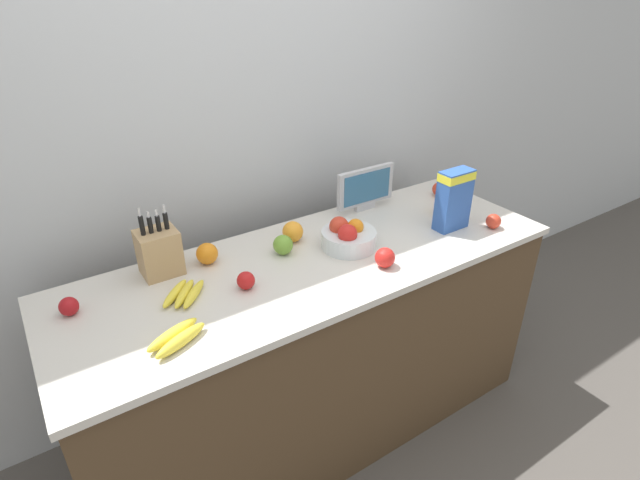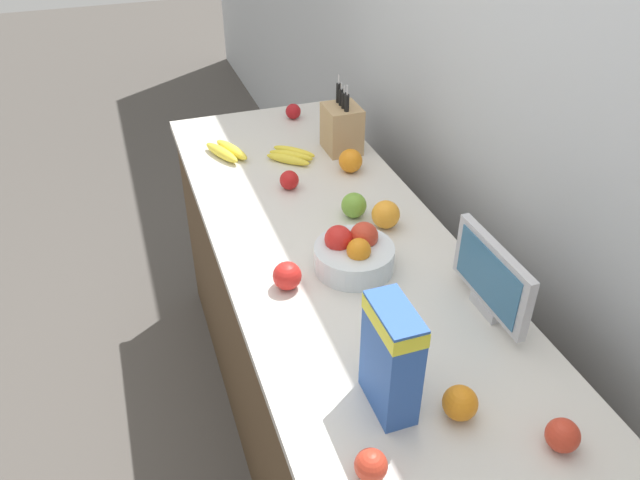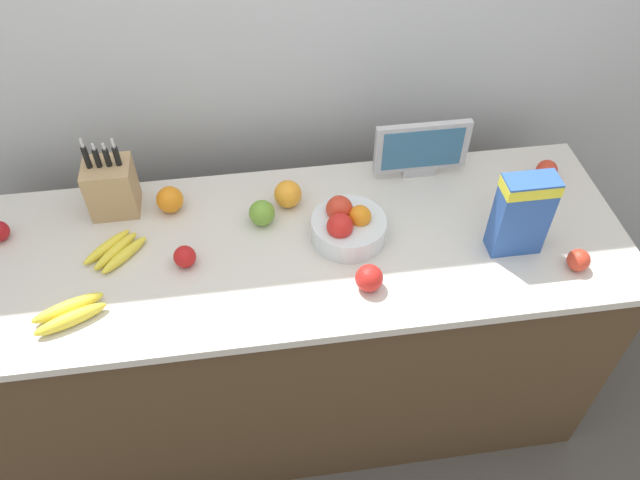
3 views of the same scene
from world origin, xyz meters
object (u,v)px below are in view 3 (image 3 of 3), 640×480
Objects in this scene: cereal_box at (523,211)px; apple_leftmost at (369,278)px; banana_bunch_right at (69,313)px; apple_rightmost at (185,257)px; small_monitor at (422,149)px; apple_near_bananas at (547,170)px; orange_mid_left at (524,206)px; apple_front at (262,213)px; fruit_bowl at (347,226)px; banana_bunch_left at (116,251)px; knife_block at (111,187)px; orange_front_right at (170,200)px; apple_by_knife_block at (579,260)px; orange_mid_right at (286,194)px.

cereal_box reaches higher than apple_leftmost.
apple_rightmost reaches higher than banana_bunch_right.
small_monitor reaches higher than apple_rightmost.
apple_near_bananas is 0.21m from orange_mid_left.
apple_front is 0.42m from apple_leftmost.
cereal_box reaches higher than fruit_bowl.
apple_near_bananas is at bearing 48.33° from orange_mid_left.
orange_mid_left is (1.27, -0.00, 0.02)m from banana_bunch_left.
apple_near_bananas is at bearing -2.17° from knife_block.
banana_bunch_right is 2.96× the size of apple_near_bananas.
small_monitor is at bearing 169.46° from apple_near_bananas.
fruit_bowl is at bearing 13.83° from banana_bunch_right.
small_monitor is 1.50× the size of banana_bunch_right.
apple_near_bananas is (1.41, 0.15, 0.02)m from banana_bunch_left.
orange_mid_left is at bearing -131.67° from apple_near_bananas.
banana_bunch_left is (-0.70, 0.02, -0.03)m from fruit_bowl.
apple_leftmost is (0.73, -0.23, 0.02)m from banana_bunch_left.
cereal_box is at bearing -127.49° from apple_near_bananas.
fruit_bowl is 0.83m from banana_bunch_right.
apple_front is 1.06× the size of orange_mid_left.
orange_front_right reaches higher than banana_bunch_left.
orange_mid_left reaches higher than apple_rightmost.
knife_block reaches higher than fruit_bowl.
small_monitor reaches higher than apple_by_knife_block.
fruit_bowl is 0.27m from apple_front.
apple_near_bananas is at bearing 29.27° from apple_leftmost.
apple_leftmost reaches higher than banana_bunch_left.
orange_mid_left reaches higher than apple_near_bananas.
apple_leftmost is 0.79m from apple_near_bananas.
orange_mid_right reaches higher than orange_mid_left.
knife_block is 1.30m from orange_mid_left.
knife_block is at bearing 93.43° from banana_bunch_left.
orange_front_right is at bearing 159.60° from fruit_bowl.
apple_by_knife_block is (0.16, -0.11, -0.12)m from cereal_box.
apple_leftmost is at bearing -150.73° from apple_near_bananas.
banana_bunch_right is 0.83m from apple_leftmost.
knife_block reaches higher than banana_bunch_right.
fruit_bowl is at bearing -18.00° from knife_block.
cereal_box is 0.78m from apple_front.
apple_near_bananas is at bearing 10.46° from apple_rightmost.
fruit_bowl reaches higher than orange_mid_left.
apple_near_bananas is at bearing -1.05° from orange_front_right.
knife_block reaches higher than apple_front.
apple_front reaches higher than banana_bunch_right.
cereal_box is at bearing 11.49° from apple_leftmost.
fruit_bowl is 2.67× the size of orange_front_right.
orange_front_right is 0.37m from orange_mid_right.
fruit_bowl is 3.44× the size of apple_rightmost.
apple_leftmost reaches higher than apple_by_knife_block.
banana_bunch_left is 2.50× the size of apple_leftmost.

